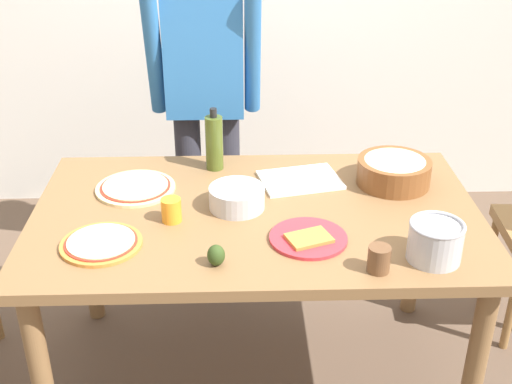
# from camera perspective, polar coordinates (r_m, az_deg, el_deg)

# --- Properties ---
(ground) EXTENTS (8.00, 8.00, 0.00)m
(ground) POSITION_cam_1_polar(r_m,az_deg,el_deg) (2.82, 0.03, -15.21)
(ground) COLOR brown
(dining_table) EXTENTS (1.60, 0.96, 0.76)m
(dining_table) POSITION_cam_1_polar(r_m,az_deg,el_deg) (2.42, 0.04, -3.51)
(dining_table) COLOR brown
(dining_table) RESTS_ON ground
(person_cook) EXTENTS (0.49, 0.25, 1.62)m
(person_cook) POSITION_cam_1_polar(r_m,az_deg,el_deg) (2.99, -4.38, 8.46)
(person_cook) COLOR #2D2D38
(person_cook) RESTS_ON ground
(pizza_raw_on_board) EXTENTS (0.30, 0.30, 0.02)m
(pizza_raw_on_board) POSITION_cam_1_polar(r_m,az_deg,el_deg) (2.55, -10.32, 0.39)
(pizza_raw_on_board) COLOR beige
(pizza_raw_on_board) RESTS_ON dining_table
(pizza_cooked_on_tray) EXTENTS (0.27, 0.27, 0.02)m
(pizza_cooked_on_tray) POSITION_cam_1_polar(r_m,az_deg,el_deg) (2.22, -13.17, -4.30)
(pizza_cooked_on_tray) COLOR #C67A33
(pizza_cooked_on_tray) RESTS_ON dining_table
(plate_with_slice) EXTENTS (0.26, 0.26, 0.02)m
(plate_with_slice) POSITION_cam_1_polar(r_m,az_deg,el_deg) (2.20, 4.53, -3.97)
(plate_with_slice) COLOR red
(plate_with_slice) RESTS_ON dining_table
(popcorn_bowl) EXTENTS (0.28, 0.28, 0.11)m
(popcorn_bowl) POSITION_cam_1_polar(r_m,az_deg,el_deg) (2.59, 11.78, 1.93)
(popcorn_bowl) COLOR brown
(popcorn_bowl) RESTS_ON dining_table
(mixing_bowl_steel) EXTENTS (0.20, 0.20, 0.08)m
(mixing_bowl_steel) POSITION_cam_1_polar(r_m,az_deg,el_deg) (2.37, -1.66, -0.49)
(mixing_bowl_steel) COLOR #B7B7BC
(mixing_bowl_steel) RESTS_ON dining_table
(olive_oil_bottle) EXTENTS (0.07, 0.07, 0.26)m
(olive_oil_bottle) POSITION_cam_1_polar(r_m,az_deg,el_deg) (2.64, -3.61, 4.28)
(olive_oil_bottle) COLOR #47561E
(olive_oil_bottle) RESTS_ON dining_table
(steel_pot) EXTENTS (0.17, 0.17, 0.13)m
(steel_pot) POSITION_cam_1_polar(r_m,az_deg,el_deg) (2.14, 15.16, -4.08)
(steel_pot) COLOR #B7B7BC
(steel_pot) RESTS_ON dining_table
(cup_orange) EXTENTS (0.07, 0.07, 0.08)m
(cup_orange) POSITION_cam_1_polar(r_m,az_deg,el_deg) (2.31, -7.29, -1.55)
(cup_orange) COLOR orange
(cup_orange) RESTS_ON dining_table
(cup_small_brown) EXTENTS (0.07, 0.07, 0.08)m
(cup_small_brown) POSITION_cam_1_polar(r_m,az_deg,el_deg) (2.06, 10.52, -5.69)
(cup_small_brown) COLOR brown
(cup_small_brown) RESTS_ON dining_table
(cutting_board_white) EXTENTS (0.34, 0.28, 0.01)m
(cutting_board_white) POSITION_cam_1_polar(r_m,az_deg,el_deg) (2.58, 3.81, 1.05)
(cutting_board_white) COLOR white
(cutting_board_white) RESTS_ON dining_table
(avocado) EXTENTS (0.06, 0.06, 0.07)m
(avocado) POSITION_cam_1_polar(r_m,az_deg,el_deg) (2.06, -3.45, -5.44)
(avocado) COLOR #2D4219
(avocado) RESTS_ON dining_table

